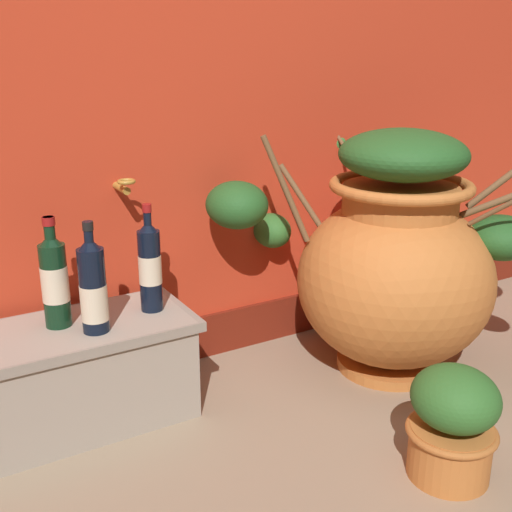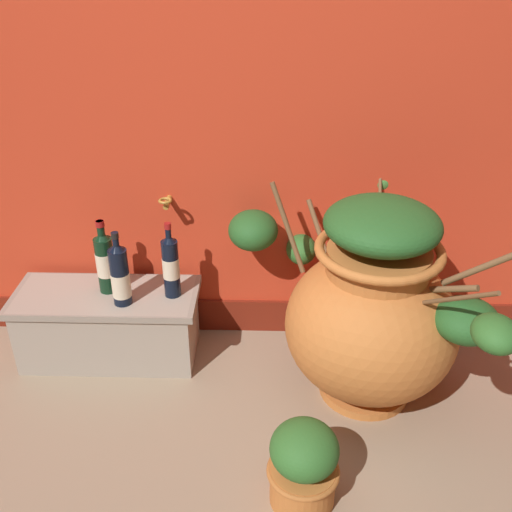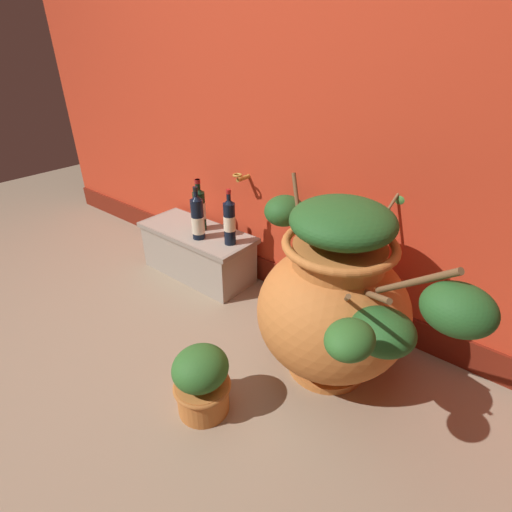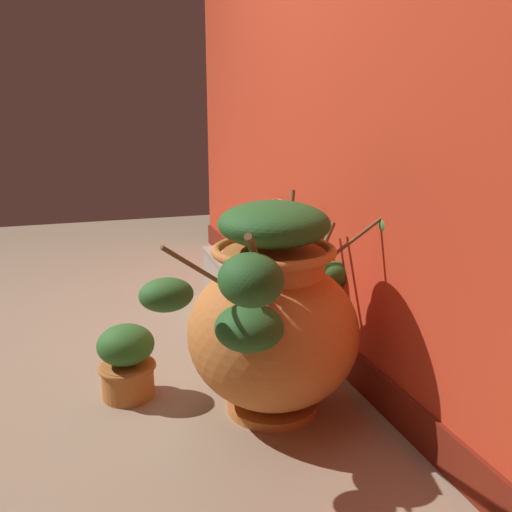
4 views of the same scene
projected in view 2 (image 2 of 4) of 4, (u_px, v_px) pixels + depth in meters
back_wall at (210, 40)px, 2.30m from camera, size 4.40×0.33×2.60m
terracotta_urn at (374, 308)px, 2.27m from camera, size 1.17×1.10×0.85m
stone_ledge at (109, 322)px, 2.59m from camera, size 0.78×0.34×0.32m
wine_bottle_left at (120, 275)px, 2.40m from camera, size 0.08×0.08×0.32m
wine_bottle_middle at (171, 264)px, 2.44m from camera, size 0.07×0.07×0.33m
wine_bottle_right at (105, 260)px, 2.47m from camera, size 0.08×0.08×0.33m
potted_shrub at (303, 465)px, 1.92m from camera, size 0.24×0.24×0.32m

